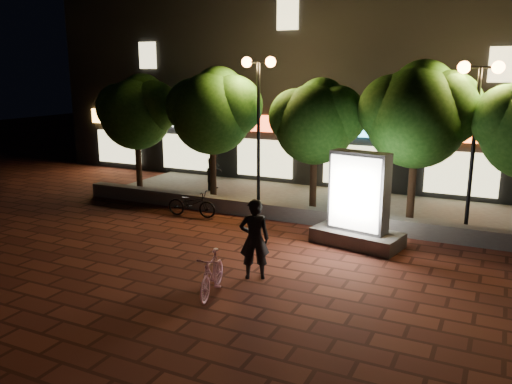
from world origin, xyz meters
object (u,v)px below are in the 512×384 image
Objects in this scene: street_lamp_left at (259,93)px; scooter_parked at (192,204)px; tree_left at (214,108)px; pedestrian at (215,169)px; tree_mid at (317,119)px; street_lamp_right at (478,102)px; scooter_pink at (212,274)px; tree_far_left at (138,110)px; ad_kiosk at (358,208)px; tree_right at (419,111)px; rider at (254,239)px.

street_lamp_left is 3.02× the size of scooter_parked.
pedestrian is (-0.67, 1.13, -2.50)m from tree_left.
street_lamp_left is at bearing -129.68° from pedestrian.
tree_mid is 0.90× the size of street_lamp_right.
tree_left is 3.07× the size of scooter_pink.
street_lamp_right is at bearing -1.21° from tree_far_left.
tree_mid is (7.50, -0.00, -0.08)m from tree_far_left.
street_lamp_right is 1.88× the size of ad_kiosk.
scooter_pink is at bearing -87.62° from tree_mid.
street_lamp_right is (1.64, -0.26, 0.33)m from tree_right.
rider is (8.24, -6.32, -2.33)m from tree_far_left.
pedestrian is at bearing 10.60° from scooter_parked.
tree_right is at bearing 0.00° from tree_left.
tree_right reaches higher than scooter_pink.
tree_left is 2.85× the size of scooter_parked.
street_lamp_right is at bearing -3.04° from tree_mid.
tree_mid is 2.61× the size of pedestrian.
ad_kiosk is at bearing 53.96° from scooter_pink.
tree_right reaches higher than pedestrian.
ad_kiosk is (2.28, -2.86, -2.15)m from tree_mid.
street_lamp_right is at bearing -9.10° from tree_right.
scooter_parked is at bearing -78.21° from tree_left.
street_lamp_left is at bearing -7.70° from tree_left.
tree_left is at bearing 172.30° from street_lamp_left.
rider is (0.74, -6.32, -2.25)m from tree_mid.
scooter_parked is (-3.48, -2.46, -2.77)m from tree_mid.
tree_far_left reaches higher than tree_mid.
tree_mid is at bearing 79.08° from scooter_pink.
tree_left reaches higher than tree_far_left.
street_lamp_right is 2.59× the size of rider.
rider is 1.12× the size of scooter_parked.
scooter_pink is 10.02m from pedestrian.
street_lamp_right is at bearing 44.25° from scooter_pink.
tree_left reaches higher than tree_mid.
tree_right is 2.95× the size of scooter_parked.
pedestrian is at bearing 166.39° from tree_mid.
tree_right is 5.38m from street_lamp_left.
rider is at bearing -37.50° from tree_far_left.
tree_left is 9.19m from scooter_pink.
scooter_pink reaches higher than scooter_parked.
rider is at bearing -113.90° from ad_kiosk.
pedestrian is at bearing 106.56° from scooter_pink.
tree_far_left is 2.68× the size of pedestrian.
scooter_parked is at bearing -160.05° from tree_right.
street_lamp_right reaches higher than pedestrian.
street_lamp_left is at bearing -172.69° from tree_mid.
pedestrian is at bearing 171.76° from street_lamp_right.
tree_right reaches higher than ad_kiosk.
tree_right reaches higher than scooter_parked.
tree_left is 7.30m from ad_kiosk.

